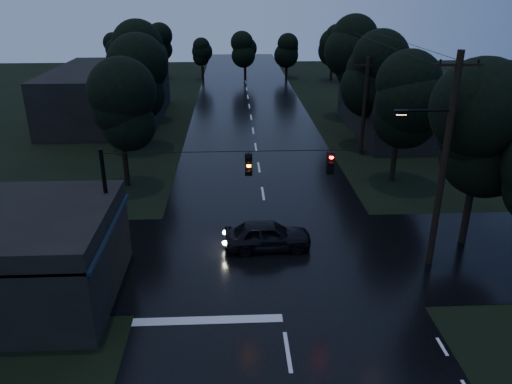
{
  "coord_description": "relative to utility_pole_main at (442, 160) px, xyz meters",
  "views": [
    {
      "loc": [
        -1.86,
        -9.52,
        12.44
      ],
      "look_at": [
        -0.75,
        13.76,
        2.74
      ],
      "focal_mm": 35.0,
      "sensor_mm": 36.0,
      "label": 1
    }
  ],
  "objects": [
    {
      "name": "tree_left_b",
      "position": [
        -17.01,
        19.0,
        0.36
      ],
      "size": [
        4.2,
        4.2,
        8.85
      ],
      "color": "black",
      "rests_on": "ground"
    },
    {
      "name": "car",
      "position": [
        -7.61,
        1.84,
        -4.51
      ],
      "size": [
        4.46,
        1.94,
        1.5
      ],
      "primitive_type": "imported",
      "rotation": [
        0.0,
        0.0,
        1.61
      ],
      "color": "black",
      "rests_on": "ground"
    },
    {
      "name": "tree_right_c",
      "position": [
        2.79,
        29.0,
        1.11
      ],
      "size": [
        4.76,
        4.76,
        10.03
      ],
      "color": "black",
      "rests_on": "ground"
    },
    {
      "name": "utility_pole_main",
      "position": [
        0.0,
        0.0,
        0.0
      ],
      "size": [
        3.5,
        0.3,
        10.0
      ],
      "color": "black",
      "rests_on": "ground"
    },
    {
      "name": "tree_right_b",
      "position": [
        2.19,
        19.0,
        0.74
      ],
      "size": [
        4.48,
        4.48,
        9.44
      ],
      "color": "black",
      "rests_on": "ground"
    },
    {
      "name": "tree_corner_near",
      "position": [
        2.59,
        2.0,
        0.74
      ],
      "size": [
        4.48,
        4.48,
        9.44
      ],
      "color": "black",
      "rests_on": "ground"
    },
    {
      "name": "anchor_pole_left",
      "position": [
        -14.91,
        0.0,
        -2.26
      ],
      "size": [
        0.18,
        0.18,
        6.0
      ],
      "primitive_type": "cylinder",
      "color": "black",
      "rests_on": "ground"
    },
    {
      "name": "tree_right_a",
      "position": [
        1.59,
        11.0,
        0.36
      ],
      "size": [
        4.2,
        4.2,
        8.85
      ],
      "color": "black",
      "rests_on": "ground"
    },
    {
      "name": "utility_pole_far",
      "position": [
        0.89,
        17.0,
        -1.38
      ],
      "size": [
        2.0,
        0.3,
        7.5
      ],
      "color": "black",
      "rests_on": "ground"
    },
    {
      "name": "tree_left_a",
      "position": [
        -16.41,
        11.0,
        -0.02
      ],
      "size": [
        3.92,
        3.92,
        8.26
      ],
      "color": "black",
      "rests_on": "ground"
    },
    {
      "name": "main_road",
      "position": [
        -7.41,
        19.0,
        -5.26
      ],
      "size": [
        12.0,
        120.0,
        0.02
      ],
      "primitive_type": "cube",
      "color": "black",
      "rests_on": "ground"
    },
    {
      "name": "cross_street",
      "position": [
        -7.41,
        1.0,
        -5.26
      ],
      "size": [
        60.0,
        9.0,
        0.02
      ],
      "primitive_type": "cube",
      "color": "black",
      "rests_on": "ground"
    },
    {
      "name": "tree_left_c",
      "position": [
        -17.61,
        29.0,
        0.74
      ],
      "size": [
        4.48,
        4.48,
        9.44
      ],
      "color": "black",
      "rests_on": "ground"
    },
    {
      "name": "building_far_right",
      "position": [
        6.59,
        23.0,
        -3.06
      ],
      "size": [
        10.0,
        14.0,
        4.4
      ],
      "primitive_type": "cube",
      "color": "black",
      "rests_on": "ground"
    },
    {
      "name": "building_far_left",
      "position": [
        -21.41,
        29.0,
        -2.76
      ],
      "size": [
        10.0,
        16.0,
        5.0
      ],
      "primitive_type": "cube",
      "color": "black",
      "rests_on": "ground"
    },
    {
      "name": "span_signals",
      "position": [
        -6.85,
        -0.01,
        -0.01
      ],
      "size": [
        15.0,
        0.37,
        1.12
      ],
      "color": "black",
      "rests_on": "ground"
    }
  ]
}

